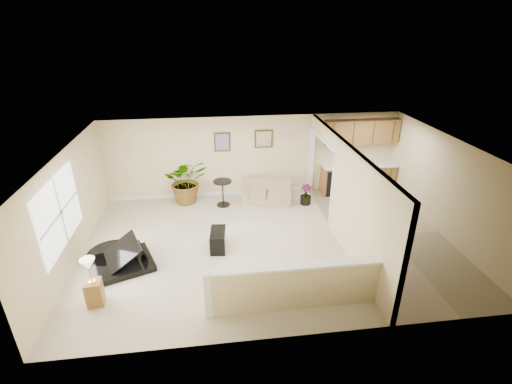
{
  "coord_description": "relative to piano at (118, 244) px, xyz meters",
  "views": [
    {
      "loc": [
        -1.31,
        -7.72,
        5.04
      ],
      "look_at": [
        -0.27,
        0.4,
        1.25
      ],
      "focal_mm": 26.0,
      "sensor_mm": 36.0,
      "label": 1
    }
  ],
  "objects": [
    {
      "name": "palm_plant",
      "position": [
        1.39,
        3.03,
        0.17
      ],
      "size": [
        1.41,
        1.27,
        1.4
      ],
      "color": "black",
      "rests_on": "floor"
    },
    {
      "name": "pony_half_wall",
      "position": [
        3.54,
        -1.92,
        0.0
      ],
      "size": [
        3.42,
        0.22,
        1.0
      ],
      "color": "beige",
      "rests_on": "floor"
    },
    {
      "name": "wall_art_left",
      "position": [
        2.51,
        3.36,
        1.23
      ],
      "size": [
        0.48,
        0.04,
        0.58
      ],
      "color": "#3C2C16",
      "rests_on": "back_wall"
    },
    {
      "name": "front_wall",
      "position": [
        3.46,
        -2.62,
        0.73
      ],
      "size": [
        9.0,
        0.04,
        2.5
      ],
      "primitive_type": "cube",
      "color": "beige",
      "rests_on": "floor"
    },
    {
      "name": "back_wall",
      "position": [
        3.46,
        3.38,
        0.73
      ],
      "size": [
        9.0,
        0.04,
        2.5
      ],
      "primitive_type": "cube",
      "color": "beige",
      "rests_on": "floor"
    },
    {
      "name": "loveseat",
      "position": [
        3.79,
        2.8,
        -0.2
      ],
      "size": [
        1.61,
        1.12,
        0.82
      ],
      "rotation": [
        0.0,
        0.0,
        -0.22
      ],
      "color": "tan",
      "rests_on": "floor"
    },
    {
      "name": "left_window",
      "position": [
        -1.02,
        -0.12,
        0.93
      ],
      "size": [
        0.05,
        2.15,
        1.45
      ],
      "primitive_type": "cube",
      "color": "white",
      "rests_on": "left_wall"
    },
    {
      "name": "interior_partition",
      "position": [
        5.26,
        0.64,
        0.7
      ],
      "size": [
        0.18,
        5.99,
        2.5
      ],
      "color": "beige",
      "rests_on": "floor"
    },
    {
      "name": "wall_mirror",
      "position": [
        3.76,
        3.36,
        1.28
      ],
      "size": [
        0.55,
        0.04,
        0.55
      ],
      "color": "#3C2C16",
      "rests_on": "back_wall"
    },
    {
      "name": "right_wall",
      "position": [
        7.96,
        0.38,
        0.73
      ],
      "size": [
        0.04,
        6.0,
        2.5
      ],
      "primitive_type": "cube",
      "color": "beige",
      "rests_on": "floor"
    },
    {
      "name": "piano",
      "position": [
        0.0,
        0.0,
        0.0
      ],
      "size": [
        1.84,
        1.81,
        1.24
      ],
      "rotation": [
        0.0,
        0.0,
        0.37
      ],
      "color": "black",
      "rests_on": "floor"
    },
    {
      "name": "left_wall",
      "position": [
        -1.04,
        0.38,
        0.73
      ],
      "size": [
        0.04,
        6.0,
        2.5
      ],
      "primitive_type": "cube",
      "color": "beige",
      "rests_on": "floor"
    },
    {
      "name": "kitchen_vinyl",
      "position": [
        6.61,
        0.38,
        -0.51
      ],
      "size": [
        2.7,
        6.0,
        0.01
      ],
      "primitive_type": "cube",
      "color": "tan",
      "rests_on": "floor"
    },
    {
      "name": "accent_table",
      "position": [
        2.45,
        2.65,
        -0.01
      ],
      "size": [
        0.55,
        0.55,
        0.79
      ],
      "color": "black",
      "rests_on": "floor"
    },
    {
      "name": "kitchen_cabinets",
      "position": [
        6.66,
        3.12,
        0.35
      ],
      "size": [
        2.36,
        0.65,
        2.33
      ],
      "color": "olive",
      "rests_on": "floor"
    },
    {
      "name": "small_plant",
      "position": [
        4.91,
        2.43,
        -0.25
      ],
      "size": [
        0.46,
        0.46,
        0.62
      ],
      "color": "black",
      "rests_on": "floor"
    },
    {
      "name": "lamp_stand",
      "position": [
        -0.22,
        -1.31,
        -0.08
      ],
      "size": [
        0.34,
        0.34,
        1.04
      ],
      "color": "olive",
      "rests_on": "floor"
    },
    {
      "name": "floor",
      "position": [
        3.46,
        0.38,
        -0.52
      ],
      "size": [
        9.0,
        9.0,
        0.0
      ],
      "primitive_type": "plane",
      "color": "#B8AB8F",
      "rests_on": "ground"
    },
    {
      "name": "piano_bench",
      "position": [
        2.22,
        0.34,
        -0.28
      ],
      "size": [
        0.42,
        0.73,
        0.47
      ],
      "primitive_type": "cube",
      "rotation": [
        0.0,
        0.0,
        -0.09
      ],
      "color": "black",
      "rests_on": "floor"
    },
    {
      "name": "ceiling",
      "position": [
        3.46,
        0.38,
        1.98
      ],
      "size": [
        9.0,
        6.0,
        0.04
      ],
      "primitive_type": "cube",
      "color": "white",
      "rests_on": "back_wall"
    }
  ]
}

